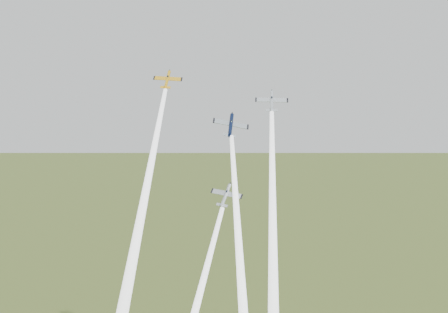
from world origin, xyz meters
TOP-DOWN VIEW (x-y plane):
  - plane_yellow at (-16.09, 1.83)m, footprint 7.39×6.46m
  - smoke_trail_yellow at (-12.36, -21.04)m, footprint 9.41×43.62m
  - plane_navy at (-0.98, 2.94)m, footprint 9.08×9.38m
  - smoke_trail_navy at (8.06, -21.77)m, footprint 19.46×47.86m
  - plane_silver_right at (9.02, 0.57)m, footprint 8.25×7.16m
  - smoke_trail_silver_right at (14.48, -23.92)m, footprint 12.71×47.03m
  - plane_silver_low at (1.18, -8.68)m, footprint 7.96×5.87m

SIDE VIEW (x-z plane):
  - smoke_trail_navy at x=8.06m, z-range 42.07..96.71m
  - smoke_trail_silver_right at x=14.48m, z-range 50.30..102.27m
  - smoke_trail_yellow at x=-12.36m, z-range 59.43..107.19m
  - plane_silver_low at x=1.18m, z-range 80.68..87.45m
  - plane_navy at x=-0.98m, z-range 94.00..102.53m
  - plane_silver_right at x=9.02m, z-range 100.71..106.94m
  - plane_yellow at x=-16.09m, z-range 105.67..111.82m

